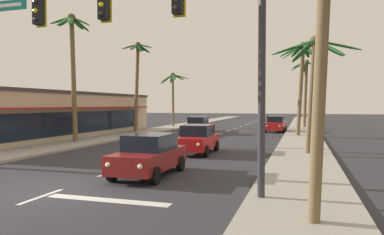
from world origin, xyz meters
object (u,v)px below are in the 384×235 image
(palm_left_second, at_px, (73,55))
(sedan_third_in_queue, at_px, (197,139))
(sedan_oncoming_far, at_px, (199,125))
(palm_left_farthest, at_px, (173,86))
(traffic_signal_mast, at_px, (154,23))
(sedan_parked_nearest_kerb, at_px, (276,124))
(palm_right_third, at_px, (302,67))
(storefront_strip_left, at_px, (55,115))
(palm_right_farthest, at_px, (306,80))
(palm_left_third, at_px, (137,70))
(palm_right_second, at_px, (314,64))
(sedan_lead_at_stop_bar, at_px, (149,155))

(palm_left_second, bearing_deg, sedan_third_in_queue, -14.51)
(sedan_third_in_queue, xyz_separation_m, sedan_oncoming_far, (-3.90, 13.99, 0.00))
(palm_left_farthest, bearing_deg, traffic_signal_mast, -71.12)
(sedan_parked_nearest_kerb, relative_size, palm_right_third, 0.53)
(palm_left_farthest, height_order, palm_right_third, palm_right_third)
(sedan_third_in_queue, height_order, storefront_strip_left, storefront_strip_left)
(palm_left_farthest, xyz_separation_m, palm_right_farthest, (16.17, 3.08, 0.67))
(palm_right_third, relative_size, storefront_strip_left, 0.33)
(sedan_parked_nearest_kerb, bearing_deg, palm_left_farthest, 160.99)
(sedan_oncoming_far, relative_size, storefront_strip_left, 0.17)
(traffic_signal_mast, xyz_separation_m, palm_right_farthest, (4.91, 36.02, 0.44))
(sedan_oncoming_far, xyz_separation_m, palm_right_third, (9.77, -0.46, 5.41))
(sedan_parked_nearest_kerb, bearing_deg, palm_left_third, -156.84)
(sedan_third_in_queue, distance_m, palm_right_third, 15.71)
(sedan_third_in_queue, xyz_separation_m, palm_right_third, (5.87, 13.53, 5.41))
(sedan_oncoming_far, bearing_deg, sedan_third_in_queue, -74.41)
(sedan_parked_nearest_kerb, xyz_separation_m, palm_right_second, (3.26, -17.72, 4.27))
(sedan_oncoming_far, xyz_separation_m, storefront_strip_left, (-10.85, -7.74, 1.15))
(palm_left_third, height_order, palm_right_farthest, palm_left_third)
(sedan_oncoming_far, xyz_separation_m, sedan_parked_nearest_kerb, (7.18, 4.58, 0.00))
(traffic_signal_mast, distance_m, sedan_parked_nearest_kerb, 28.84)
(sedan_oncoming_far, bearing_deg, palm_right_third, -2.71)
(palm_left_farthest, relative_size, palm_right_farthest, 0.83)
(palm_left_second, bearing_deg, palm_left_farthest, 88.55)
(palm_right_farthest, bearing_deg, sedan_lead_at_stop_bar, -100.66)
(storefront_strip_left, bearing_deg, sedan_third_in_queue, -22.97)
(sedan_parked_nearest_kerb, distance_m, palm_left_farthest, 14.59)
(sedan_oncoming_far, distance_m, palm_right_farthest, 16.67)
(palm_left_third, distance_m, storefront_strip_left, 9.25)
(palm_left_third, bearing_deg, palm_right_farthest, 39.21)
(palm_left_second, relative_size, palm_right_third, 1.13)
(palm_left_farthest, distance_m, palm_right_second, 27.66)
(palm_right_third, relative_size, palm_right_farthest, 1.01)
(sedan_oncoming_far, relative_size, sedan_parked_nearest_kerb, 0.99)
(sedan_oncoming_far, height_order, sedan_parked_nearest_kerb, same)
(traffic_signal_mast, distance_m, palm_left_farthest, 34.82)
(palm_left_second, bearing_deg, storefront_strip_left, 140.75)
(traffic_signal_mast, relative_size, sedan_third_in_queue, 2.34)
(sedan_lead_at_stop_bar, distance_m, sedan_oncoming_far, 21.49)
(palm_right_third, bearing_deg, sedan_parked_nearest_kerb, 117.21)
(sedan_lead_at_stop_bar, relative_size, sedan_third_in_queue, 0.99)
(traffic_signal_mast, bearing_deg, palm_left_farthest, 108.88)
(palm_left_second, relative_size, palm_left_third, 1.05)
(sedan_lead_at_stop_bar, xyz_separation_m, palm_right_third, (5.85, 20.67, 5.41))
(sedan_third_in_queue, distance_m, palm_left_second, 12.16)
(traffic_signal_mast, height_order, sedan_parked_nearest_kerb, traffic_signal_mast)
(traffic_signal_mast, bearing_deg, sedan_lead_at_stop_bar, 116.78)
(palm_right_third, bearing_deg, sedan_third_in_queue, -113.46)
(palm_left_third, distance_m, palm_right_farthest, 21.03)
(sedan_lead_at_stop_bar, height_order, palm_right_farthest, palm_right_farthest)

